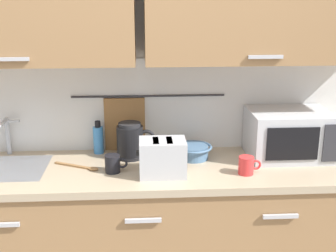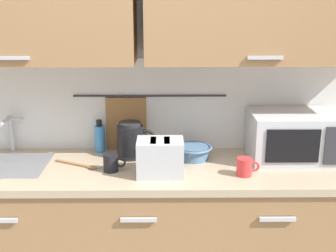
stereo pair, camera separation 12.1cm
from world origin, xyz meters
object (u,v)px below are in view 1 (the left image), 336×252
at_px(electric_kettle, 130,141).
at_px(mug_near_sink, 112,164).
at_px(microwave, 288,134).
at_px(wooden_spoon, 81,167).
at_px(mixing_bowl, 193,151).
at_px(toaster, 162,157).
at_px(dish_soap_bottle, 98,139).
at_px(mug_by_kettle, 246,165).

xyz_separation_m(electric_kettle, mug_near_sink, (-0.09, -0.21, -0.05)).
bearing_deg(microwave, wooden_spoon, -174.71).
height_order(mixing_bowl, toaster, toaster).
distance_m(dish_soap_bottle, wooden_spoon, 0.26).
relative_size(toaster, mug_by_kettle, 2.13).
bearing_deg(mug_near_sink, mug_by_kettle, -5.39).
height_order(mug_near_sink, toaster, toaster).
height_order(toaster, mug_by_kettle, toaster).
bearing_deg(electric_kettle, wooden_spoon, -151.53).
height_order(dish_soap_bottle, wooden_spoon, dish_soap_bottle).
relative_size(dish_soap_bottle, mug_near_sink, 1.63).
relative_size(mug_near_sink, wooden_spoon, 0.46).
distance_m(mixing_bowl, toaster, 0.30).
bearing_deg(microwave, mug_by_kettle, -140.67).
height_order(microwave, mug_by_kettle, microwave).
bearing_deg(mixing_bowl, electric_kettle, 174.23).
bearing_deg(electric_kettle, mug_near_sink, -113.00).
bearing_deg(dish_soap_bottle, electric_kettle, -24.95).
relative_size(mug_near_sink, mug_by_kettle, 1.00).
height_order(mug_near_sink, wooden_spoon, mug_near_sink).
xyz_separation_m(microwave, mug_by_kettle, (-0.30, -0.24, -0.09)).
relative_size(toaster, wooden_spoon, 0.99).
distance_m(electric_kettle, wooden_spoon, 0.32).
height_order(mug_near_sink, mixing_bowl, mug_near_sink).
height_order(dish_soap_bottle, mixing_bowl, dish_soap_bottle).
bearing_deg(toaster, mixing_bowl, 50.51).
bearing_deg(electric_kettle, toaster, -57.33).
height_order(electric_kettle, mug_near_sink, electric_kettle).
bearing_deg(mug_near_sink, dish_soap_bottle, 108.51).
height_order(mixing_bowl, wooden_spoon, mixing_bowl).
bearing_deg(microwave, electric_kettle, 177.74).
distance_m(dish_soap_bottle, mixing_bowl, 0.56).
distance_m(electric_kettle, toaster, 0.31).
distance_m(mug_near_sink, mug_by_kettle, 0.70).
xyz_separation_m(electric_kettle, mug_by_kettle, (0.61, -0.28, -0.05)).
distance_m(microwave, dish_soap_bottle, 1.11).
xyz_separation_m(toaster, mug_by_kettle, (0.44, -0.02, -0.05)).
distance_m(toaster, wooden_spoon, 0.46).
bearing_deg(wooden_spoon, microwave, 5.29).
relative_size(dish_soap_bottle, wooden_spoon, 0.76).
xyz_separation_m(microwave, toaster, (-0.74, -0.23, -0.04)).
xyz_separation_m(mug_near_sink, mixing_bowl, (0.45, 0.18, -0.00)).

